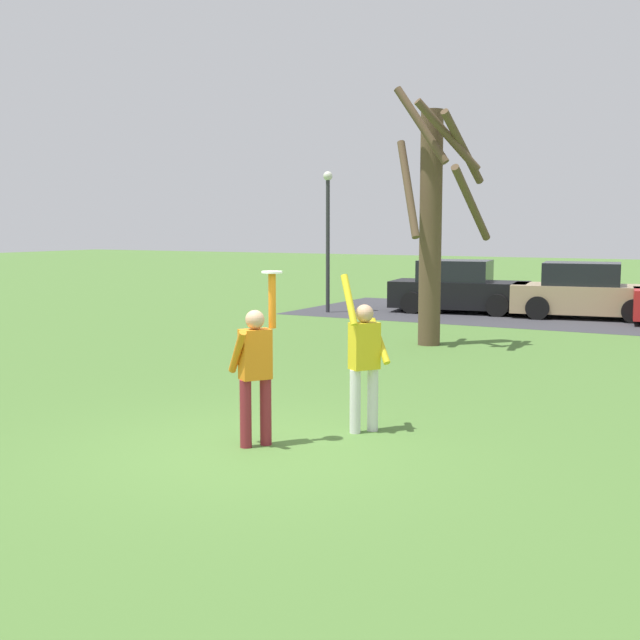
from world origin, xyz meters
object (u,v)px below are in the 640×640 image
object	(u,v)px
person_catcher	(255,366)
bare_tree_tall	(433,216)
frisbee_disc	(272,272)
lamppost_by_lot	(328,227)
person_defender	(364,357)
parked_car_black	(458,288)
parked_car_tan	(585,293)

from	to	relation	value
person_catcher	bare_tree_tall	bearing A→B (deg)	41.68
person_catcher	frisbee_disc	size ratio (longest dim) A/B	8.30
bare_tree_tall	lamppost_by_lot	distance (m)	7.28
person_defender	frisbee_disc	bearing A→B (deg)	0.00
person_defender	parked_car_black	bearing A→B (deg)	-131.18
person_defender	frisbee_disc	world-z (taller)	frisbee_disc
parked_car_black	parked_car_tan	bearing A→B (deg)	-5.44
frisbee_disc	bare_tree_tall	size ratio (longest dim) A/B	0.04
parked_car_black	bare_tree_tall	size ratio (longest dim) A/B	0.77
frisbee_disc	parked_car_black	size ratio (longest dim) A/B	0.06
frisbee_disc	bare_tree_tall	xyz separation A→B (m)	(-1.26, 8.67, 0.76)
parked_car_black	bare_tree_tall	bearing A→B (deg)	-84.28
parked_car_tan	bare_tree_tall	xyz separation A→B (m)	(-1.93, -7.21, 2.12)
parked_car_black	bare_tree_tall	xyz separation A→B (m)	(1.78, -7.01, 2.12)
person_catcher	bare_tree_tall	xyz separation A→B (m)	(-1.13, 8.85, 1.87)
person_defender	parked_car_black	world-z (taller)	person_defender
person_defender	bare_tree_tall	world-z (taller)	bare_tree_tall
frisbee_disc	parked_car_black	world-z (taller)	frisbee_disc
person_defender	frisbee_disc	xyz separation A→B (m)	(-0.72, -1.05, 1.11)
parked_car_tan	lamppost_by_lot	distance (m)	7.75
frisbee_disc	lamppost_by_lot	size ratio (longest dim) A/B	0.06
parked_car_black	person_defender	bearing A→B (deg)	-84.12
parked_car_tan	lamppost_by_lot	world-z (taller)	lamppost_by_lot
person_catcher	bare_tree_tall	size ratio (longest dim) A/B	0.37
parked_car_black	parked_car_tan	distance (m)	3.72
parked_car_black	parked_car_tan	world-z (taller)	same
frisbee_disc	person_defender	bearing A→B (deg)	55.62
lamppost_by_lot	person_defender	bearing A→B (deg)	-60.19
person_defender	parked_car_black	xyz separation A→B (m)	(-3.77, 14.62, -0.25)
person_defender	parked_car_tan	size ratio (longest dim) A/B	0.47
frisbee_disc	parked_car_tan	distance (m)	15.95
parked_car_black	bare_tree_tall	world-z (taller)	bare_tree_tall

